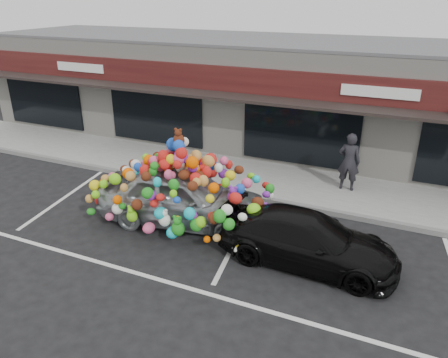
% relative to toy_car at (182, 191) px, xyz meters
% --- Properties ---
extents(ground, '(90.00, 90.00, 0.00)m').
position_rel_toy_car_xyz_m(ground, '(-1.05, -0.33, -0.98)').
color(ground, black).
rests_on(ground, ground).
extents(shop_building, '(24.00, 7.20, 4.31)m').
position_rel_toy_car_xyz_m(shop_building, '(-1.05, 8.11, 1.19)').
color(shop_building, beige).
rests_on(shop_building, ground).
extents(sidewalk, '(26.00, 3.00, 0.15)m').
position_rel_toy_car_xyz_m(sidewalk, '(-1.05, 3.67, -0.90)').
color(sidewalk, gray).
rests_on(sidewalk, ground).
extents(kerb, '(26.00, 0.18, 0.16)m').
position_rel_toy_car_xyz_m(kerb, '(-1.05, 2.17, -0.90)').
color(kerb, slate).
rests_on(kerb, ground).
extents(parking_stripe_left, '(0.73, 4.37, 0.01)m').
position_rel_toy_car_xyz_m(parking_stripe_left, '(-4.25, -0.13, -0.97)').
color(parking_stripe_left, silver).
rests_on(parking_stripe_left, ground).
extents(parking_stripe_mid, '(0.73, 4.37, 0.01)m').
position_rel_toy_car_xyz_m(parking_stripe_mid, '(1.75, -0.13, -0.97)').
color(parking_stripe_mid, silver).
rests_on(parking_stripe_mid, ground).
extents(lane_line, '(14.00, 0.12, 0.01)m').
position_rel_toy_car_xyz_m(lane_line, '(0.95, -2.63, -0.97)').
color(lane_line, silver).
rests_on(lane_line, ground).
extents(toy_car, '(3.34, 5.21, 2.88)m').
position_rel_toy_car_xyz_m(toy_car, '(0.00, 0.00, 0.00)').
color(toy_car, '#A5A8B0').
rests_on(toy_car, ground).
extents(black_sedan, '(1.87, 4.35, 1.25)m').
position_rel_toy_car_xyz_m(black_sedan, '(3.72, -0.55, -0.35)').
color(black_sedan, black).
rests_on(black_sedan, ground).
extents(pedestrian_a, '(0.70, 0.47, 1.89)m').
position_rel_toy_car_xyz_m(pedestrian_a, '(3.91, 3.88, 0.12)').
color(pedestrian_a, black).
rests_on(pedestrian_a, sidewalk).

